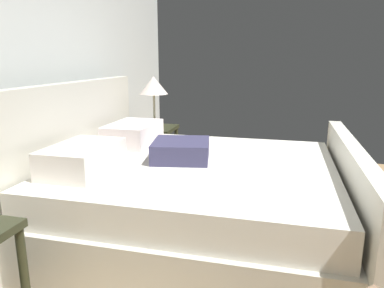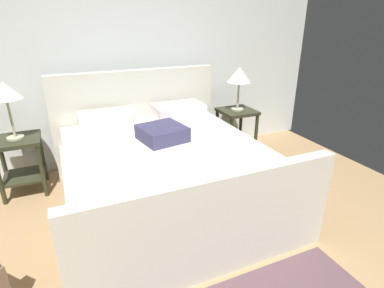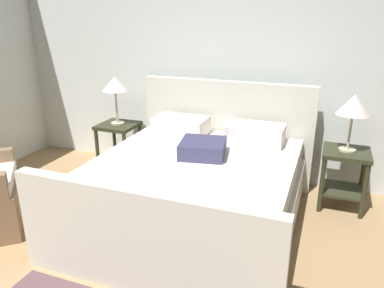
{
  "view_description": "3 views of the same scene",
  "coord_description": "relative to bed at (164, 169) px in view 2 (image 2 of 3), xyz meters",
  "views": [
    {
      "loc": [
        -2.3,
        1.26,
        1.35
      ],
      "look_at": [
        0.28,
        1.92,
        0.71
      ],
      "focal_mm": 33.73,
      "sensor_mm": 36.0,
      "label": 1
    },
    {
      "loc": [
        -0.71,
        -0.69,
        1.73
      ],
      "look_at": [
        0.32,
        1.66,
        0.66
      ],
      "focal_mm": 28.83,
      "sensor_mm": 36.0,
      "label": 2
    },
    {
      "loc": [
        1.18,
        -1.05,
        1.86
      ],
      "look_at": [
        0.23,
        1.47,
        0.91
      ],
      "focal_mm": 34.65,
      "sensor_mm": 36.0,
      "label": 3
    }
  ],
  "objects": [
    {
      "name": "wall_back",
      "position": [
        -0.11,
        1.22,
        1.09
      ],
      "size": [
        5.43,
        0.12,
        2.88
      ],
      "primitive_type": "cube",
      "color": "silver",
      "rests_on": "ground"
    },
    {
      "name": "bed",
      "position": [
        0.0,
        0.0,
        0.0
      ],
      "size": [
        1.94,
        2.13,
        1.17
      ],
      "color": "silver",
      "rests_on": "ground"
    },
    {
      "name": "nightstand_right",
      "position": [
        1.28,
        0.76,
        0.05
      ],
      "size": [
        0.44,
        0.44,
        0.6
      ],
      "color": "#2C2F1C",
      "rests_on": "ground"
    },
    {
      "name": "table_lamp_right",
      "position": [
        1.28,
        0.76,
        0.69
      ],
      "size": [
        0.31,
        0.31,
        0.55
      ],
      "color": "#B7B293",
      "rests_on": "nightstand_right"
    },
    {
      "name": "nightstand_left",
      "position": [
        -1.28,
        0.77,
        0.05
      ],
      "size": [
        0.44,
        0.44,
        0.6
      ],
      "color": "#2C2F1C",
      "rests_on": "ground"
    },
    {
      "name": "table_lamp_left",
      "position": [
        -1.28,
        0.77,
        0.72
      ],
      "size": [
        0.3,
        0.3,
        0.57
      ],
      "color": "#B7B293",
      "rests_on": "nightstand_left"
    }
  ]
}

